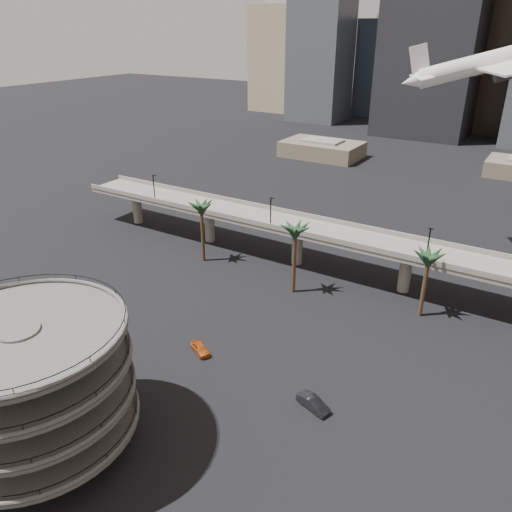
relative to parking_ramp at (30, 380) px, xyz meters
The scene contains 8 objects.
ground 16.79m from the parking_ramp, 17.10° to the left, with size 700.00×700.00×0.00m, color black.
parking_ramp is the anchor object (origin of this frame).
overpass 60.46m from the parking_ramp, 77.57° to the left, with size 130.00×9.30×14.70m.
palm_trees 56.79m from the parking_ramp, 64.34° to the left, with size 76.40×18.40×14.00m.
low_buildings 147.81m from the parking_ramp, 82.26° to the left, with size 135.00×27.50×6.80m.
airborne_jet 84.51m from the parking_ramp, 67.28° to the left, with size 29.10×26.97×10.99m.
car_a 26.13m from the parking_ramp, 80.67° to the left, with size 1.70×4.22×1.44m, color #C1571B.
car_b 33.63m from the parking_ramp, 43.47° to the left, with size 1.66×4.75×1.56m, color black.
Camera 1 is at (30.41, -27.70, 44.67)m, focal length 35.00 mm.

